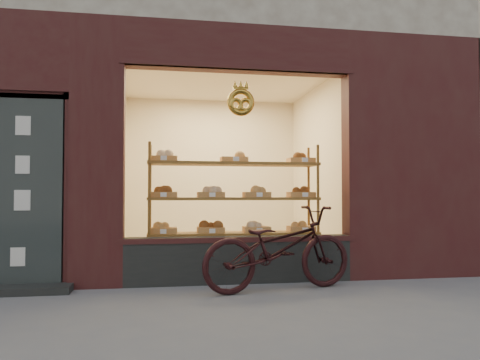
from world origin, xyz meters
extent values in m
plane|color=slate|center=(0.00, 0.00, 0.00)|extent=(90.00, 90.00, 0.00)
cube|color=black|center=(0.45, 2.12, 0.28)|extent=(2.70, 0.25, 0.55)
cube|color=#2B3232|center=(-2.00, 2.06, 1.10)|extent=(0.90, 0.04, 2.15)
cube|color=black|center=(-2.00, 1.90, 0.04)|extent=(1.15, 0.35, 0.08)
torus|color=gold|center=(0.45, 2.02, 2.15)|extent=(0.33, 0.07, 0.33)
cube|color=brown|center=(0.45, 2.55, 0.05)|extent=(2.20, 0.45, 0.04)
cube|color=brown|center=(0.45, 2.55, 0.55)|extent=(2.20, 0.45, 0.03)
cube|color=brown|center=(0.45, 2.55, 1.00)|extent=(2.20, 0.45, 0.04)
cube|color=brown|center=(0.45, 2.55, 1.45)|extent=(2.20, 0.45, 0.04)
cylinder|color=brown|center=(-0.62, 2.35, 0.85)|extent=(0.04, 0.04, 1.70)
cylinder|color=brown|center=(1.52, 2.35, 0.85)|extent=(0.04, 0.04, 1.70)
cylinder|color=brown|center=(-0.62, 2.75, 0.85)|extent=(0.04, 0.04, 1.70)
cylinder|color=brown|center=(1.52, 2.75, 0.85)|extent=(0.04, 0.04, 1.70)
cube|color=#AC7A39|center=(-0.45, 2.55, 0.60)|extent=(0.34, 0.24, 0.07)
sphere|color=#9D5728|center=(-0.45, 2.55, 0.69)|extent=(0.11, 0.11, 0.11)
cube|color=white|center=(-0.45, 2.36, 0.60)|extent=(0.07, 0.01, 0.05)
cube|color=#AC7A39|center=(0.15, 2.55, 0.60)|extent=(0.34, 0.24, 0.07)
sphere|color=brown|center=(0.15, 2.55, 0.69)|extent=(0.11, 0.11, 0.11)
cube|color=white|center=(0.15, 2.36, 0.60)|extent=(0.08, 0.01, 0.05)
cube|color=#AC7A39|center=(0.75, 2.55, 0.60)|extent=(0.34, 0.24, 0.07)
sphere|color=tan|center=(0.75, 2.55, 0.69)|extent=(0.11, 0.11, 0.11)
cube|color=white|center=(0.75, 2.36, 0.60)|extent=(0.07, 0.01, 0.05)
cube|color=#AC7A39|center=(1.35, 2.55, 0.60)|extent=(0.34, 0.24, 0.07)
sphere|color=#9D5728|center=(1.35, 2.55, 0.69)|extent=(0.11, 0.11, 0.11)
cube|color=white|center=(1.35, 2.36, 0.60)|extent=(0.08, 0.01, 0.05)
cube|color=#AC7A39|center=(-0.45, 2.55, 1.05)|extent=(0.34, 0.24, 0.07)
sphere|color=brown|center=(-0.45, 2.55, 1.14)|extent=(0.11, 0.11, 0.11)
cube|color=white|center=(-0.45, 2.36, 1.05)|extent=(0.07, 0.01, 0.06)
cube|color=#AC7A39|center=(0.15, 2.55, 1.05)|extent=(0.34, 0.24, 0.07)
sphere|color=tan|center=(0.15, 2.55, 1.14)|extent=(0.11, 0.11, 0.11)
cube|color=white|center=(0.15, 2.36, 1.05)|extent=(0.08, 0.01, 0.06)
cube|color=#AC7A39|center=(0.75, 2.55, 1.05)|extent=(0.34, 0.24, 0.07)
sphere|color=#9D5728|center=(0.75, 2.55, 1.14)|extent=(0.11, 0.11, 0.11)
cube|color=white|center=(0.75, 2.36, 1.05)|extent=(0.07, 0.01, 0.06)
cube|color=#AC7A39|center=(1.35, 2.55, 1.05)|extent=(0.34, 0.24, 0.07)
sphere|color=brown|center=(1.35, 2.55, 1.14)|extent=(0.11, 0.11, 0.11)
cube|color=white|center=(1.35, 2.36, 1.05)|extent=(0.08, 0.01, 0.06)
cube|color=#AC7A39|center=(-0.45, 2.55, 1.50)|extent=(0.34, 0.24, 0.07)
sphere|color=tan|center=(-0.45, 2.55, 1.59)|extent=(0.11, 0.11, 0.11)
cube|color=white|center=(-0.45, 2.36, 1.50)|extent=(0.07, 0.01, 0.06)
cube|color=#AC7A39|center=(0.45, 2.55, 1.50)|extent=(0.34, 0.24, 0.07)
sphere|color=#9D5728|center=(0.45, 2.55, 1.59)|extent=(0.11, 0.11, 0.11)
cube|color=white|center=(0.45, 2.36, 1.50)|extent=(0.07, 0.01, 0.06)
cube|color=#AC7A39|center=(1.35, 2.55, 1.50)|extent=(0.34, 0.24, 0.07)
sphere|color=brown|center=(1.35, 2.55, 1.59)|extent=(0.11, 0.11, 0.11)
cube|color=white|center=(1.35, 2.36, 1.50)|extent=(0.08, 0.01, 0.06)
imported|color=black|center=(0.80, 1.59, 0.46)|extent=(1.85, 0.98, 0.93)
camera|label=1|loc=(-0.48, -3.42, 1.05)|focal=35.00mm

